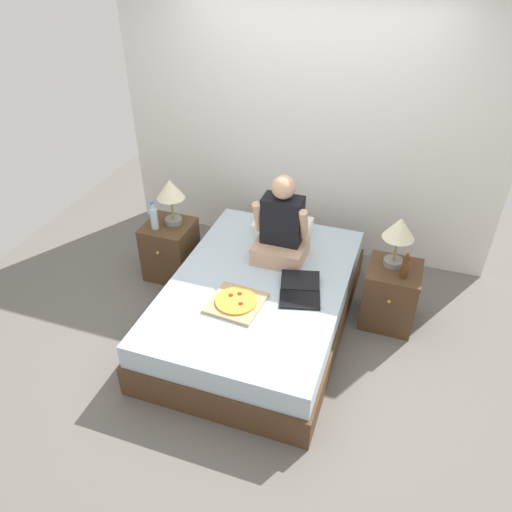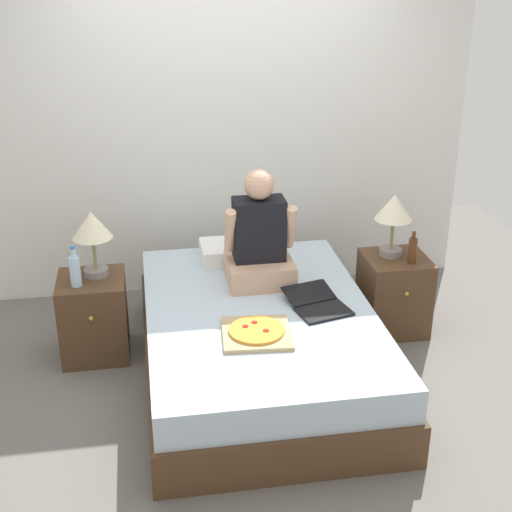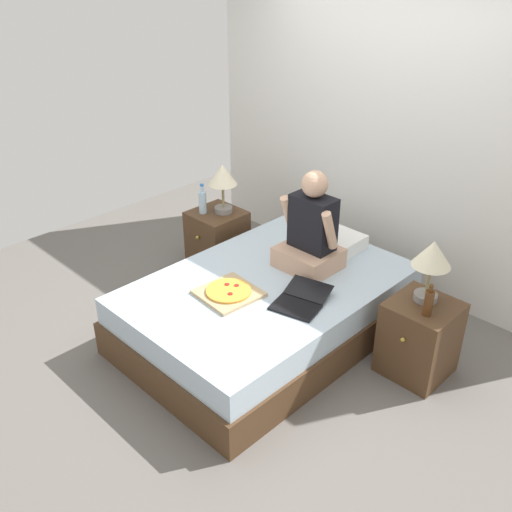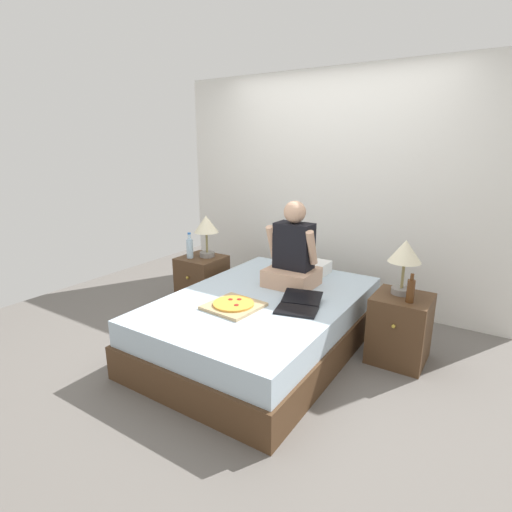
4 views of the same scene
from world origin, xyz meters
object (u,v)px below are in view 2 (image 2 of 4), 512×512
object	(u,v)px
bed	(259,342)
nightstand_right	(394,293)
water_bottle	(75,270)
pizza_box	(257,332)
nightstand_left	(94,317)
beer_bottle	(413,250)
lamp_on_left_nightstand	(92,230)
lamp_on_right_nightstand	(394,212)
laptop	(319,305)
person_seated	(259,242)

from	to	relation	value
bed	nightstand_right	bearing A→B (deg)	22.39
water_bottle	pizza_box	size ratio (longest dim) A/B	0.64
bed	nightstand_left	size ratio (longest dim) A/B	3.81
beer_bottle	lamp_on_left_nightstand	bearing A→B (deg)	175.99
nightstand_right	lamp_on_right_nightstand	bearing A→B (deg)	120.93
lamp_on_right_nightstand	pizza_box	xyz separation A→B (m)	(-1.10, -0.81, -0.39)
nightstand_left	laptop	size ratio (longest dim) A/B	1.18
lamp_on_left_nightstand	water_bottle	xyz separation A→B (m)	(-0.12, -0.14, -0.22)
bed	lamp_on_right_nightstand	size ratio (longest dim) A/B	4.77
water_bottle	nightstand_right	size ratio (longest dim) A/B	0.49
nightstand_right	lamp_on_right_nightstand	xyz separation A→B (m)	(-0.03, 0.05, 0.61)
nightstand_right	person_seated	xyz separation A→B (m)	(-0.99, -0.03, 0.48)
nightstand_left	nightstand_right	size ratio (longest dim) A/B	1.00
beer_bottle	laptop	xyz separation A→B (m)	(-0.76, -0.39, -0.16)
lamp_on_left_nightstand	pizza_box	world-z (taller)	lamp_on_left_nightstand
water_bottle	bed	bearing A→B (deg)	-16.89
lamp_on_right_nightstand	beer_bottle	bearing A→B (deg)	-56.31
water_bottle	beer_bottle	size ratio (longest dim) A/B	1.20
water_bottle	lamp_on_right_nightstand	distance (m)	2.18
pizza_box	laptop	bearing A→B (deg)	31.35
bed	laptop	distance (m)	0.46
nightstand_left	laptop	bearing A→B (deg)	-19.09
bed	nightstand_right	size ratio (longest dim) A/B	3.81
lamp_on_left_nightstand	person_seated	world-z (taller)	person_seated
lamp_on_left_nightstand	water_bottle	size ratio (longest dim) A/B	1.63
lamp_on_right_nightstand	pizza_box	distance (m)	1.42
person_seated	bed	bearing A→B (deg)	-99.76
nightstand_right	nightstand_left	bearing A→B (deg)	180.00
lamp_on_left_nightstand	beer_bottle	xyz separation A→B (m)	(2.14, -0.15, -0.23)
water_bottle	person_seated	size ratio (longest dim) A/B	0.35
lamp_on_left_nightstand	lamp_on_right_nightstand	distance (m)	2.04
nightstand_right	laptop	size ratio (longest dim) A/B	1.18
bed	nightstand_right	xyz separation A→B (m)	(1.06, 0.43, 0.05)
lamp_on_left_nightstand	bed	bearing A→B (deg)	-25.52
lamp_on_left_nightstand	beer_bottle	distance (m)	2.16
bed	water_bottle	size ratio (longest dim) A/B	7.77
nightstand_right	beer_bottle	bearing A→B (deg)	-54.99
lamp_on_left_nightstand	lamp_on_right_nightstand	size ratio (longest dim) A/B	1.00
nightstand_left	lamp_on_left_nightstand	distance (m)	0.61
bed	beer_bottle	distance (m)	1.25
lamp_on_left_nightstand	laptop	bearing A→B (deg)	-21.41
water_bottle	nightstand_right	bearing A→B (deg)	2.35
nightstand_right	beer_bottle	world-z (taller)	beer_bottle
nightstand_right	pizza_box	xyz separation A→B (m)	(-1.13, -0.76, 0.22)
bed	lamp_on_right_nightstand	world-z (taller)	lamp_on_right_nightstand
lamp_on_right_nightstand	nightstand_left	bearing A→B (deg)	-178.62
lamp_on_right_nightstand	beer_bottle	xyz separation A→B (m)	(0.10, -0.15, -0.23)
nightstand_left	beer_bottle	distance (m)	2.22
lamp_on_left_nightstand	beer_bottle	size ratio (longest dim) A/B	1.96
beer_bottle	nightstand_right	bearing A→B (deg)	125.01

